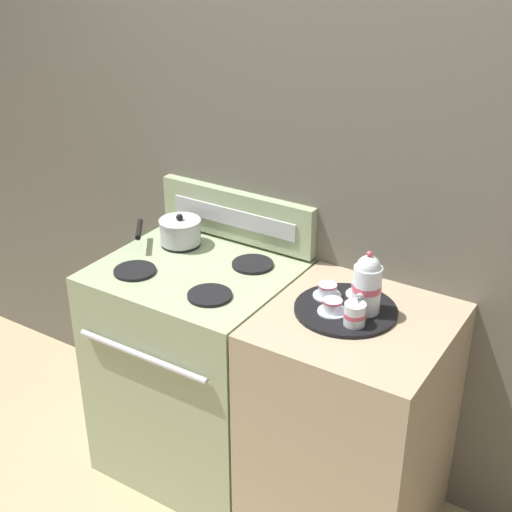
{
  "coord_description": "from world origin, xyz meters",
  "views": [
    {
      "loc": [
        1.17,
        -1.9,
        2.19
      ],
      "look_at": [
        -0.09,
        0.08,
        1.01
      ],
      "focal_mm": 50.0,
      "sensor_mm": 36.0,
      "label": 1
    }
  ],
  "objects_px": {
    "teapot": "(367,284)",
    "creamer_jug": "(355,314)",
    "serving_tray": "(346,310)",
    "teacup_left": "(332,306)",
    "teacup_front": "(360,289)",
    "teacup_right": "(327,290)",
    "saucepan": "(179,231)",
    "stove": "(199,369)"
  },
  "relations": [
    {
      "from": "teapot",
      "to": "creamer_jug",
      "type": "relative_size",
      "value": 2.92
    },
    {
      "from": "serving_tray",
      "to": "teacup_left",
      "type": "distance_m",
      "value": 0.06
    },
    {
      "from": "serving_tray",
      "to": "teacup_front",
      "type": "distance_m",
      "value": 0.11
    },
    {
      "from": "teacup_left",
      "to": "teacup_right",
      "type": "height_order",
      "value": "same"
    },
    {
      "from": "serving_tray",
      "to": "teacup_left",
      "type": "height_order",
      "value": "teacup_left"
    },
    {
      "from": "saucepan",
      "to": "teapot",
      "type": "height_order",
      "value": "teapot"
    },
    {
      "from": "stove",
      "to": "teacup_left",
      "type": "xyz_separation_m",
      "value": [
        0.6,
        -0.03,
        0.5
      ]
    },
    {
      "from": "stove",
      "to": "teapot",
      "type": "height_order",
      "value": "teapot"
    },
    {
      "from": "stove",
      "to": "creamer_jug",
      "type": "height_order",
      "value": "creamer_jug"
    },
    {
      "from": "saucepan",
      "to": "teacup_left",
      "type": "height_order",
      "value": "saucepan"
    },
    {
      "from": "serving_tray",
      "to": "teacup_right",
      "type": "height_order",
      "value": "teacup_right"
    },
    {
      "from": "creamer_jug",
      "to": "teacup_left",
      "type": "bearing_deg",
      "value": 162.9
    },
    {
      "from": "teacup_right",
      "to": "serving_tray",
      "type": "bearing_deg",
      "value": -21.8
    },
    {
      "from": "stove",
      "to": "serving_tray",
      "type": "height_order",
      "value": "serving_tray"
    },
    {
      "from": "saucepan",
      "to": "serving_tray",
      "type": "distance_m",
      "value": 0.81
    },
    {
      "from": "serving_tray",
      "to": "creamer_jug",
      "type": "bearing_deg",
      "value": -49.25
    },
    {
      "from": "teapot",
      "to": "creamer_jug",
      "type": "xyz_separation_m",
      "value": [
        0.01,
        -0.1,
        -0.07
      ]
    },
    {
      "from": "serving_tray",
      "to": "teacup_left",
      "type": "xyz_separation_m",
      "value": [
        -0.03,
        -0.05,
        0.03
      ]
    },
    {
      "from": "teacup_left",
      "to": "teacup_right",
      "type": "xyz_separation_m",
      "value": [
        -0.06,
        0.09,
        0.0
      ]
    },
    {
      "from": "serving_tray",
      "to": "teacup_right",
      "type": "relative_size",
      "value": 3.51
    },
    {
      "from": "teacup_front",
      "to": "creamer_jug",
      "type": "xyz_separation_m",
      "value": [
        0.06,
        -0.19,
        0.02
      ]
    },
    {
      "from": "teacup_front",
      "to": "creamer_jug",
      "type": "bearing_deg",
      "value": -70.76
    },
    {
      "from": "stove",
      "to": "serving_tray",
      "type": "distance_m",
      "value": 0.78
    },
    {
      "from": "teacup_left",
      "to": "teacup_front",
      "type": "xyz_separation_m",
      "value": [
        0.03,
        0.16,
        0.0
      ]
    },
    {
      "from": "creamer_jug",
      "to": "saucepan",
      "type": "bearing_deg",
      "value": 167.48
    },
    {
      "from": "creamer_jug",
      "to": "teacup_right",
      "type": "bearing_deg",
      "value": 143.81
    },
    {
      "from": "teacup_front",
      "to": "creamer_jug",
      "type": "relative_size",
      "value": 1.31
    },
    {
      "from": "serving_tray",
      "to": "teacup_front",
      "type": "relative_size",
      "value": 3.51
    },
    {
      "from": "saucepan",
      "to": "teapot",
      "type": "bearing_deg",
      "value": -6.45
    },
    {
      "from": "teapot",
      "to": "teacup_left",
      "type": "bearing_deg",
      "value": -143.59
    },
    {
      "from": "serving_tray",
      "to": "teapot",
      "type": "relative_size",
      "value": 1.57
    },
    {
      "from": "stove",
      "to": "creamer_jug",
      "type": "bearing_deg",
      "value": -4.49
    },
    {
      "from": "teapot",
      "to": "teacup_front",
      "type": "height_order",
      "value": "teapot"
    },
    {
      "from": "stove",
      "to": "teacup_left",
      "type": "height_order",
      "value": "teacup_left"
    },
    {
      "from": "serving_tray",
      "to": "creamer_jug",
      "type": "relative_size",
      "value": 4.58
    },
    {
      "from": "creamer_jug",
      "to": "teacup_front",
      "type": "bearing_deg",
      "value": 109.24
    },
    {
      "from": "teacup_right",
      "to": "creamer_jug",
      "type": "relative_size",
      "value": 1.31
    },
    {
      "from": "saucepan",
      "to": "teacup_front",
      "type": "relative_size",
      "value": 2.71
    },
    {
      "from": "saucepan",
      "to": "teacup_left",
      "type": "relative_size",
      "value": 2.71
    },
    {
      "from": "stove",
      "to": "serving_tray",
      "type": "relative_size",
      "value": 2.67
    },
    {
      "from": "stove",
      "to": "teacup_front",
      "type": "bearing_deg",
      "value": 11.82
    },
    {
      "from": "saucepan",
      "to": "serving_tray",
      "type": "xyz_separation_m",
      "value": [
        0.8,
        -0.11,
        -0.06
      ]
    }
  ]
}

